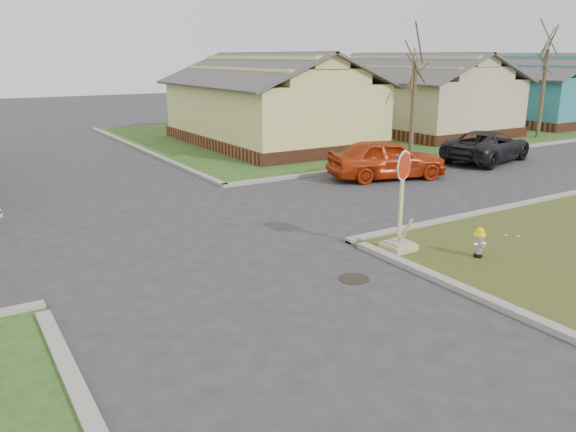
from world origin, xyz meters
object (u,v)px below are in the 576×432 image
stop_sign (400,229)px  red_sedan (387,159)px  dark_pickup (487,146)px  fire_hydrant (479,241)px

stop_sign → red_sedan: bearing=50.6°
stop_sign → dark_pickup: bearing=30.8°
red_sedan → dark_pickup: (6.12, 0.38, -0.08)m
fire_hydrant → stop_sign: 1.79m
fire_hydrant → stop_sign: bearing=146.0°
fire_hydrant → red_sedan: 8.77m
fire_hydrant → red_sedan: (4.08, 7.76, 0.32)m
stop_sign → dark_pickup: 13.26m
red_sedan → dark_pickup: size_ratio=0.91×
fire_hydrant → stop_sign: stop_sign is taller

